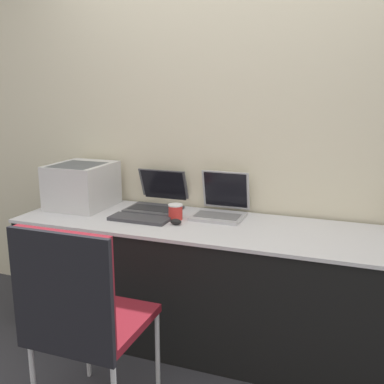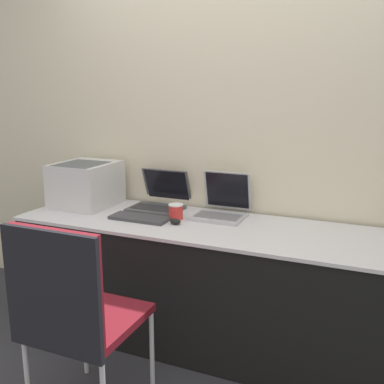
{
  "view_description": "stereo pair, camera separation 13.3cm",
  "coord_description": "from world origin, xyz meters",
  "px_view_note": "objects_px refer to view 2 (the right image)",
  "views": [
    {
      "loc": [
        0.78,
        -2.1,
        1.55
      ],
      "look_at": [
        -0.14,
        0.36,
        0.94
      ],
      "focal_mm": 42.0,
      "sensor_mm": 36.0,
      "label": 1
    },
    {
      "loc": [
        0.9,
        -2.05,
        1.55
      ],
      "look_at": [
        -0.14,
        0.36,
        0.94
      ],
      "focal_mm": 42.0,
      "sensor_mm": 36.0,
      "label": 2
    }
  ],
  "objects_px": {
    "printer": "(86,182)",
    "coffee_cup": "(176,212)",
    "chair": "(71,305)",
    "mouse": "(175,222)",
    "laptop_left": "(160,200)",
    "laptop_right": "(222,207)",
    "external_keyboard": "(140,218)"
  },
  "relations": [
    {
      "from": "external_keyboard",
      "to": "coffee_cup",
      "type": "relative_size",
      "value": 3.91
    },
    {
      "from": "laptop_right",
      "to": "coffee_cup",
      "type": "bearing_deg",
      "value": -143.08
    },
    {
      "from": "laptop_left",
      "to": "mouse",
      "type": "bearing_deg",
      "value": -49.35
    },
    {
      "from": "laptop_left",
      "to": "mouse",
      "type": "distance_m",
      "value": 0.4
    },
    {
      "from": "mouse",
      "to": "printer",
      "type": "bearing_deg",
      "value": 167.4
    },
    {
      "from": "printer",
      "to": "mouse",
      "type": "relative_size",
      "value": 6.04
    },
    {
      "from": "coffee_cup",
      "to": "mouse",
      "type": "height_order",
      "value": "coffee_cup"
    },
    {
      "from": "chair",
      "to": "mouse",
      "type": "bearing_deg",
      "value": 82.57
    },
    {
      "from": "laptop_left",
      "to": "external_keyboard",
      "type": "xyz_separation_m",
      "value": [
        0.01,
        -0.3,
        -0.05
      ]
    },
    {
      "from": "chair",
      "to": "laptop_right",
      "type": "bearing_deg",
      "value": 75.03
    },
    {
      "from": "laptop_left",
      "to": "mouse",
      "type": "relative_size",
      "value": 4.98
    },
    {
      "from": "coffee_cup",
      "to": "laptop_left",
      "type": "bearing_deg",
      "value": 137.35
    },
    {
      "from": "mouse",
      "to": "chair",
      "type": "relative_size",
      "value": 0.07
    },
    {
      "from": "laptop_right",
      "to": "coffee_cup",
      "type": "xyz_separation_m",
      "value": [
        -0.24,
        -0.18,
        -0.01
      ]
    },
    {
      "from": "printer",
      "to": "mouse",
      "type": "xyz_separation_m",
      "value": [
        0.76,
        -0.17,
        -0.14
      ]
    },
    {
      "from": "coffee_cup",
      "to": "laptop_right",
      "type": "bearing_deg",
      "value": 36.92
    },
    {
      "from": "laptop_left",
      "to": "chair",
      "type": "bearing_deg",
      "value": -82.7
    },
    {
      "from": "laptop_left",
      "to": "coffee_cup",
      "type": "distance_m",
      "value": 0.29
    },
    {
      "from": "laptop_right",
      "to": "chair",
      "type": "relative_size",
      "value": 0.33
    },
    {
      "from": "laptop_left",
      "to": "chair",
      "type": "relative_size",
      "value": 0.35
    },
    {
      "from": "mouse",
      "to": "coffee_cup",
      "type": "bearing_deg",
      "value": 113.52
    },
    {
      "from": "printer",
      "to": "chair",
      "type": "bearing_deg",
      "value": -57.56
    },
    {
      "from": "external_keyboard",
      "to": "coffee_cup",
      "type": "distance_m",
      "value": 0.23
    },
    {
      "from": "printer",
      "to": "external_keyboard",
      "type": "relative_size",
      "value": 1.13
    },
    {
      "from": "laptop_right",
      "to": "coffee_cup",
      "type": "height_order",
      "value": "laptop_right"
    },
    {
      "from": "printer",
      "to": "coffee_cup",
      "type": "distance_m",
      "value": 0.72
    },
    {
      "from": "laptop_left",
      "to": "laptop_right",
      "type": "relative_size",
      "value": 1.05
    },
    {
      "from": "mouse",
      "to": "external_keyboard",
      "type": "bearing_deg",
      "value": 179.2
    },
    {
      "from": "external_keyboard",
      "to": "printer",
      "type": "bearing_deg",
      "value": 162.08
    },
    {
      "from": "laptop_right",
      "to": "chair",
      "type": "xyz_separation_m",
      "value": [
        -0.3,
        -1.13,
        -0.2
      ]
    },
    {
      "from": "coffee_cup",
      "to": "chair",
      "type": "relative_size",
      "value": 0.09
    },
    {
      "from": "printer",
      "to": "chair",
      "type": "xyz_separation_m",
      "value": [
        0.65,
        -1.02,
        -0.3
      ]
    }
  ]
}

